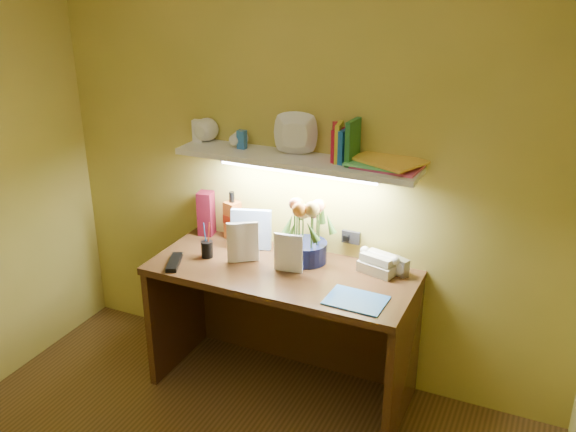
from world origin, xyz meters
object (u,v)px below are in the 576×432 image
object	(u,v)px
desk	(282,331)
whisky_bottle	(232,215)
flower_bouquet	(307,228)
desk_clock	(400,267)
telephone	(379,261)

from	to	relation	value
desk	whisky_bottle	bearing A→B (deg)	149.43
flower_bouquet	desk_clock	size ratio (longest dim) A/B	4.21
flower_bouquet	whisky_bottle	world-z (taller)	flower_bouquet
telephone	flower_bouquet	bearing A→B (deg)	-159.25
flower_bouquet	whisky_bottle	xyz separation A→B (m)	(-0.51, 0.10, -0.05)
desk	desk_clock	bearing A→B (deg)	19.28
flower_bouquet	telephone	xyz separation A→B (m)	(0.39, 0.04, -0.13)
telephone	whisky_bottle	distance (m)	0.90
flower_bouquet	telephone	distance (m)	0.42
desk	flower_bouquet	world-z (taller)	flower_bouquet
desk	whisky_bottle	distance (m)	0.72
desk_clock	desk	bearing A→B (deg)	-135.73
flower_bouquet	desk_clock	distance (m)	0.52
whisky_bottle	flower_bouquet	bearing A→B (deg)	-11.14
telephone	desk_clock	bearing A→B (deg)	19.00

